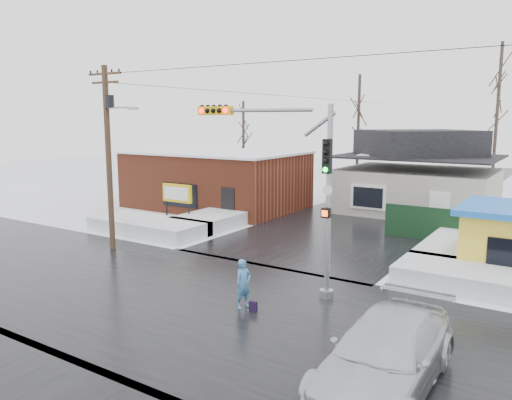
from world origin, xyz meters
The scene contains 19 objects.
ground centered at (0.00, 0.00, 0.00)m, with size 120.00×120.00×0.00m, color white.
road_ns centered at (0.00, 0.00, 0.01)m, with size 10.00×120.00×0.02m, color black.
road_ew centered at (0.00, 0.00, 0.01)m, with size 120.00×10.00×0.02m, color black.
snowbank_nw centered at (-9.00, 7.00, 0.40)m, with size 7.00×3.00×0.80m, color white.
snowbank_ne centered at (9.00, 7.00, 0.40)m, with size 7.00×3.00×0.80m, color white.
snowbank_nside_w centered at (-7.00, 12.00, 0.40)m, with size 3.00×8.00×0.80m, color white.
snowbank_nside_e centered at (7.00, 12.00, 0.40)m, with size 3.00×8.00×0.80m, color white.
traffic_signal centered at (2.43, 2.97, 4.54)m, with size 6.05×0.68×7.00m.
utility_pole centered at (-7.93, 3.50, 5.11)m, with size 3.15×0.44×9.00m.
brick_building centered at (-11.00, 15.99, 2.08)m, with size 12.20×8.20×4.12m.
marquee_sign centered at (-9.00, 9.49, 1.92)m, with size 2.20×0.21×2.55m.
house centered at (2.00, 22.00, 2.62)m, with size 10.40×8.40×5.76m.
fence centered at (6.50, 14.00, 0.90)m, with size 8.00×0.12×1.80m, color black.
tree_far_left centered at (-4.00, 26.00, 7.95)m, with size 3.00×3.00×10.00m.
tree_far_mid centered at (6.00, 28.00, 9.54)m, with size 3.00×3.00×12.00m.
tree_far_west centered at (-14.00, 24.00, 6.36)m, with size 3.00×3.00×8.00m.
pedestrian centered at (2.01, 0.52, 0.86)m, with size 0.63×0.41×1.72m, color teal.
car centered at (7.82, -1.88, 0.85)m, with size 2.39×5.87×1.70m, color silver.
shopping_bag centered at (2.48, 0.41, 0.17)m, with size 0.28×0.12×0.35m, color black.
Camera 1 is at (11.32, -13.07, 6.51)m, focal length 35.00 mm.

